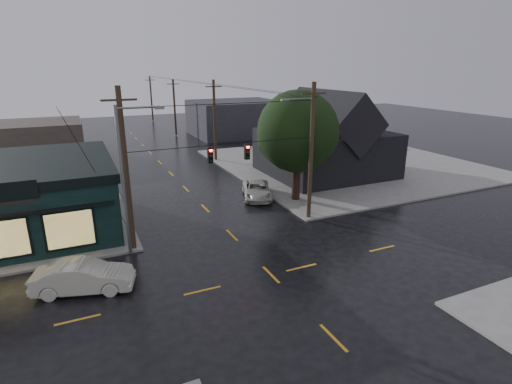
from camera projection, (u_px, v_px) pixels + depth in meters
name	position (u px, v px, depth m)	size (l,w,h in m)	color
ground_plane	(271.00, 275.00, 22.41)	(160.00, 160.00, 0.00)	black
sidewalk_ne	(345.00, 163.00, 47.67)	(28.00, 28.00, 0.15)	slate
ne_building	(326.00, 133.00, 41.75)	(12.60, 11.60, 8.75)	black
corner_tree	(298.00, 132.00, 32.89)	(6.81, 6.81, 9.26)	black
utility_pole_nw	(134.00, 250.00, 25.45)	(2.00, 0.32, 10.15)	black
utility_pole_ne	(308.00, 218.00, 30.63)	(2.00, 0.32, 10.15)	black
utility_pole_far_a	(216.00, 161.00, 49.24)	(2.00, 0.32, 9.65)	black
utility_pole_far_b	(176.00, 136.00, 66.55)	(2.00, 0.32, 9.15)	black
utility_pole_far_c	(153.00, 121.00, 83.87)	(2.00, 0.32, 9.15)	black
span_signal_assembly	(229.00, 153.00, 26.35)	(13.00, 0.48, 1.23)	black
streetlight_nw	(131.00, 255.00, 24.73)	(5.40, 0.30, 9.15)	slate
streetlight_ne	(309.00, 215.00, 31.43)	(5.40, 0.30, 9.15)	slate
bg_building_west	(32.00, 139.00, 50.80)	(12.00, 10.00, 4.40)	#352A27
bg_building_east	(236.00, 118.00, 66.89)	(14.00, 12.00, 5.60)	#26262B
sedan_cream	(83.00, 277.00, 20.56)	(1.74, 4.98, 1.64)	beige
suv_silver	(257.00, 190.00, 35.19)	(2.36, 5.11, 1.42)	beige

